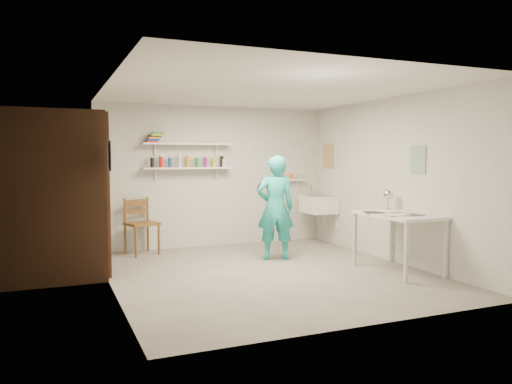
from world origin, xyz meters
name	(u,v)px	position (x,y,z in m)	size (l,w,h in m)	color
floor	(268,274)	(0.00, 0.00, -0.01)	(4.00, 4.50, 0.02)	slate
ceiling	(268,89)	(0.00, 0.00, 2.41)	(4.00, 4.50, 0.02)	silver
wall_back	(214,176)	(0.00, 2.26, 1.20)	(4.00, 0.02, 2.40)	silver
wall_front	(371,194)	(0.00, -2.26, 1.20)	(4.00, 0.02, 2.40)	silver
wall_left	(109,186)	(-2.01, 0.00, 1.20)	(0.02, 4.50, 2.40)	silver
wall_right	(393,180)	(2.01, 0.00, 1.20)	(0.02, 4.50, 2.40)	silver
doorway_recess	(102,197)	(-1.99, 1.05, 1.00)	(0.02, 0.90, 2.00)	black
corridor_box	(45,194)	(-2.70, 1.05, 1.05)	(1.40, 1.50, 2.10)	brown
door_lintel	(102,118)	(-1.97, 1.05, 2.05)	(0.06, 1.05, 0.10)	brown
door_jamb_near	(108,199)	(-1.97, 0.55, 1.00)	(0.06, 0.10, 2.00)	brown
door_jamb_far	(100,194)	(-1.97, 1.55, 1.00)	(0.06, 0.10, 2.00)	brown
shelf_lower	(188,168)	(-0.50, 2.13, 1.35)	(1.50, 0.22, 0.03)	white
shelf_upper	(188,144)	(-0.50, 2.13, 1.75)	(1.50, 0.22, 0.03)	white
ledge_shelf	(287,180)	(1.35, 2.17, 1.12)	(0.70, 0.14, 0.03)	white
poster_left	(110,156)	(-1.99, 0.05, 1.55)	(0.01, 0.28, 0.36)	#334C7F
poster_right_a	(328,156)	(1.99, 1.80, 1.55)	(0.01, 0.34, 0.42)	#995933
poster_right_b	(418,160)	(1.99, -0.55, 1.50)	(0.01, 0.30, 0.38)	#3F724C
belfast_sink	(319,204)	(1.75, 1.70, 0.70)	(0.48, 0.60, 0.30)	white
man	(275,208)	(0.47, 0.76, 0.78)	(0.57, 0.37, 1.55)	#23B0A9
wall_clock	(266,190)	(0.41, 0.98, 1.04)	(0.28, 0.28, 0.04)	#CAC48A
wooden_chair	(142,224)	(-1.31, 1.93, 0.49)	(0.45, 0.43, 0.97)	brown
work_table	(398,243)	(1.64, -0.60, 0.39)	(0.70, 1.17, 0.78)	silver
desk_lamp	(388,194)	(1.83, -0.13, 1.00)	(0.15, 0.15, 0.15)	silver
spray_cans	(188,162)	(-0.50, 2.13, 1.45)	(1.31, 0.06, 0.17)	black
book_stack	(155,137)	(-1.05, 2.13, 1.85)	(0.28, 0.14, 0.17)	red
ledge_pots	(287,177)	(1.35, 2.17, 1.18)	(0.48, 0.07, 0.09)	silver
papers	(398,213)	(1.64, -0.60, 0.79)	(0.30, 0.22, 0.02)	silver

